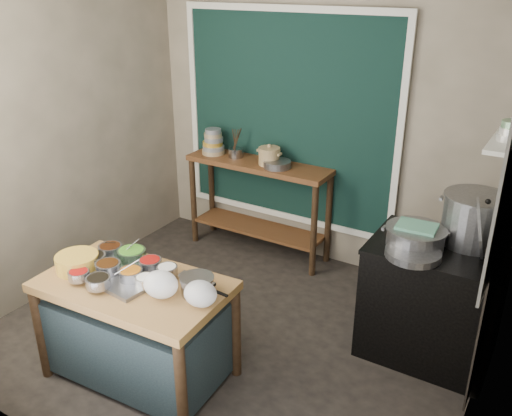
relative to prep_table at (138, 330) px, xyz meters
The scene contains 28 objects.
floor 0.89m from the prep_table, 69.06° to the left, with size 3.50×3.00×0.02m, color #2D2722.
back_wall 2.50m from the prep_table, 82.76° to the left, with size 3.50×0.02×2.80m, color gray.
left_wall 1.94m from the prep_table, 153.02° to the left, with size 0.02×3.00×2.80m, color gray.
right_wall 2.41m from the prep_table, 20.12° to the left, with size 0.02×3.00×2.80m, color gray.
curtain_panel 2.43m from the prep_table, 91.63° to the left, with size 2.10×0.02×1.90m, color black.
curtain_frame 2.42m from the prep_table, 91.63° to the left, with size 2.22×0.03×2.02m, color beige, non-canonical shape.
soot_patch 2.48m from the prep_table, 34.63° to the left, with size 0.01×1.30×1.30m, color black.
wall_shelf 2.78m from the prep_table, 39.85° to the left, with size 0.22×0.70×0.03m, color beige.
prep_table is the anchor object (origin of this frame).
back_counter 2.05m from the prep_table, 97.38° to the left, with size 1.45×0.40×0.95m, color #542E18.
stove_block 2.09m from the prep_table, 38.45° to the left, with size 0.90×0.68×0.85m, color black.
stove_top 2.15m from the prep_table, 38.45° to the left, with size 0.92×0.69×0.03m, color black.
condiment_tray 0.41m from the prep_table, 164.08° to the left, with size 0.59×0.42×0.03m, color gray.
condiment_bowls 0.47m from the prep_table, 162.61° to the left, with size 0.69×0.54×0.08m.
yellow_basin 0.62m from the prep_table, behind, with size 0.29×0.29×0.11m, color gold.
saucepan 0.63m from the prep_table, 14.14° to the left, with size 0.22×0.22×0.12m, color gray, non-canonical shape.
plastic_bag_a 0.53m from the prep_table, ahead, with size 0.23×0.19×0.17m, color white.
plastic_bag_b 0.70m from the prep_table, ahead, with size 0.21×0.18×0.16m, color white.
bowl_stack 2.28m from the prep_table, 111.17° to the left, with size 0.23×0.23×0.25m.
utensil_cup 2.20m from the prep_table, 104.51° to the left, with size 0.15×0.15×0.09m, color gray.
ceramic_crock 2.13m from the prep_table, 93.97° to the left, with size 0.21×0.21×0.14m, color #9B7F54, non-canonical shape.
wide_bowl 2.08m from the prep_table, 90.96° to the left, with size 0.26×0.26×0.06m, color gray.
stock_pot 2.42m from the prep_table, 39.15° to the left, with size 0.46×0.46×0.36m, color gray, non-canonical shape.
pot_lid 2.38m from the prep_table, 34.70° to the left, with size 0.41×0.41×0.02m, color gray.
steamer 2.00m from the prep_table, 39.40° to the left, with size 0.42×0.42×0.14m, color gray, non-canonical shape.
green_cloth 2.03m from the prep_table, 39.40° to the left, with size 0.26×0.20×0.02m, color #4A846E.
shallow_pan 1.92m from the prep_table, 34.79° to the left, with size 0.37×0.37×0.05m, color gray.
shelf_bowl_stack 2.79m from the prep_table, 38.93° to the left, with size 0.16×0.16×0.13m.
Camera 1 is at (1.99, -2.94, 2.61)m, focal length 38.00 mm.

